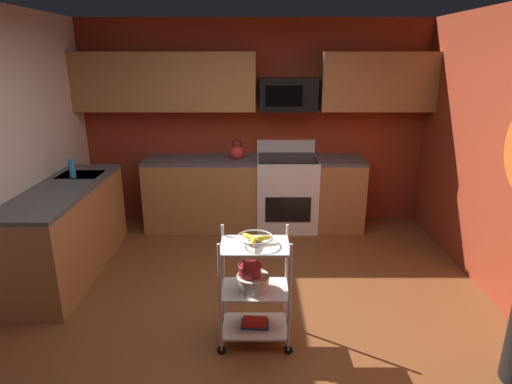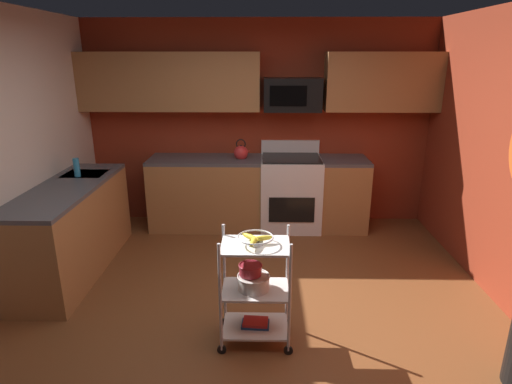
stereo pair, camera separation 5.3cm
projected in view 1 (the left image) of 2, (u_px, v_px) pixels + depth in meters
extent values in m
cube|color=brown|center=(255.00, 322.00, 3.64)|extent=(4.40, 4.80, 0.04)
cube|color=maroon|center=(256.00, 124.00, 5.55)|extent=(4.52, 0.06, 2.60)
cube|color=#9E6B3D|center=(256.00, 195.00, 5.50)|extent=(2.76, 0.60, 0.88)
cube|color=#4C4C51|center=(256.00, 160.00, 5.36)|extent=(2.76, 0.60, 0.04)
cube|color=#9E6B3D|center=(70.00, 232.00, 4.34)|extent=(0.60, 1.85, 0.88)
cube|color=#4C4C51|center=(64.00, 189.00, 4.20)|extent=(0.60, 1.85, 0.04)
cube|color=#B7BABC|center=(83.00, 181.00, 4.67)|extent=(0.44, 0.36, 0.16)
cube|color=white|center=(288.00, 193.00, 5.49)|extent=(0.76, 0.64, 0.92)
cube|color=black|center=(290.00, 210.00, 5.21)|extent=(0.56, 0.01, 0.32)
cube|color=white|center=(288.00, 147.00, 5.60)|extent=(0.76, 0.06, 0.18)
cube|color=black|center=(289.00, 158.00, 5.34)|extent=(0.72, 0.60, 0.02)
cube|color=#9E6B3D|center=(167.00, 82.00, 5.20)|extent=(2.22, 0.33, 0.70)
cube|color=#9E6B3D|center=(379.00, 82.00, 5.18)|extent=(1.38, 0.33, 0.70)
cube|color=black|center=(290.00, 95.00, 5.21)|extent=(0.70, 0.38, 0.40)
cube|color=black|center=(286.00, 96.00, 5.03)|extent=(0.44, 0.01, 0.24)
cylinder|color=silver|center=(222.00, 299.00, 3.08)|extent=(0.02, 0.02, 0.88)
cylinder|color=black|center=(223.00, 350.00, 3.22)|extent=(0.07, 0.02, 0.07)
cylinder|color=silver|center=(291.00, 299.00, 3.08)|extent=(0.02, 0.02, 0.88)
cylinder|color=black|center=(290.00, 350.00, 3.21)|extent=(0.07, 0.02, 0.07)
cylinder|color=silver|center=(225.00, 275.00, 3.41)|extent=(0.02, 0.02, 0.88)
cylinder|color=black|center=(226.00, 322.00, 3.55)|extent=(0.07, 0.02, 0.07)
cylinder|color=silver|center=(288.00, 276.00, 3.41)|extent=(0.02, 0.02, 0.88)
cylinder|color=black|center=(287.00, 322.00, 3.55)|extent=(0.07, 0.02, 0.07)
cube|color=silver|center=(257.00, 326.00, 3.35)|extent=(0.51, 0.35, 0.02)
cube|color=silver|center=(257.00, 290.00, 3.25)|extent=(0.51, 0.35, 0.02)
cube|color=silver|center=(257.00, 246.00, 3.14)|extent=(0.51, 0.35, 0.02)
torus|color=silver|center=(257.00, 237.00, 3.12)|extent=(0.27, 0.27, 0.01)
cylinder|color=silver|center=(257.00, 243.00, 3.13)|extent=(0.12, 0.12, 0.02)
ellipsoid|color=yellow|center=(263.00, 238.00, 3.14)|extent=(0.17, 0.09, 0.04)
ellipsoid|color=yellow|center=(252.00, 237.00, 3.15)|extent=(0.15, 0.14, 0.04)
ellipsoid|color=yellow|center=(255.00, 242.00, 3.08)|extent=(0.08, 0.17, 0.04)
cylinder|color=silver|center=(255.00, 282.00, 3.23)|extent=(0.24, 0.24, 0.11)
torus|color=silver|center=(255.00, 276.00, 3.22)|extent=(0.25, 0.25, 0.01)
cylinder|color=maroon|center=(252.00, 270.00, 3.22)|extent=(0.17, 0.17, 0.08)
torus|color=maroon|center=(252.00, 265.00, 3.20)|extent=(0.18, 0.18, 0.01)
cube|color=#1E4C8C|center=(257.00, 324.00, 3.35)|extent=(0.22, 0.14, 0.02)
cube|color=#B22626|center=(257.00, 322.00, 3.34)|extent=(0.20, 0.15, 0.02)
sphere|color=red|center=(239.00, 153.00, 5.33)|extent=(0.18, 0.18, 0.18)
sphere|color=black|center=(239.00, 146.00, 5.30)|extent=(0.03, 0.03, 0.03)
cone|color=red|center=(245.00, 151.00, 5.32)|extent=(0.09, 0.04, 0.06)
torus|color=black|center=(239.00, 144.00, 5.29)|extent=(0.12, 0.01, 0.12)
cylinder|color=#2D8CBF|center=(74.00, 168.00, 4.49)|extent=(0.06, 0.06, 0.20)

